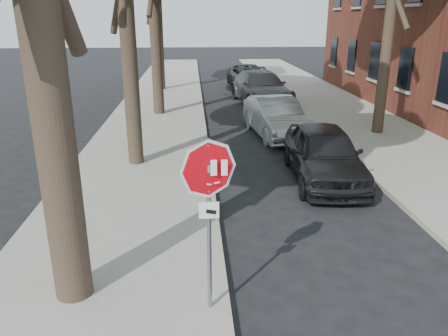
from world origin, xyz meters
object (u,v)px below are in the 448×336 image
object	(u,v)px
stop_sign	(209,194)
car_c	(261,87)
car_b	(276,117)
car_a	(324,153)
car_d	(248,76)

from	to	relation	value
stop_sign	car_c	bearing A→B (deg)	78.79
car_b	car_c	size ratio (longest dim) A/B	0.78
car_a	car_b	distance (m)	4.65
car_a	car_c	size ratio (longest dim) A/B	0.79
stop_sign	car_b	size ratio (longest dim) A/B	0.61
car_a	stop_sign	bearing A→B (deg)	-116.98
stop_sign	car_c	world-z (taller)	stop_sign
car_a	car_c	distance (m)	11.13
stop_sign	car_d	size ratio (longest dim) A/B	0.53
car_d	car_c	bearing A→B (deg)	-90.38
stop_sign	car_a	size ratio (longest dim) A/B	0.60
car_c	car_d	xyz separation A→B (m)	(0.00, 5.53, -0.12)
stop_sign	car_b	xyz separation A→B (m)	(2.85, 10.15, -1.24)
stop_sign	car_a	xyz separation A→B (m)	(3.30, 5.52, -1.21)
car_d	car_a	bearing A→B (deg)	-90.38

